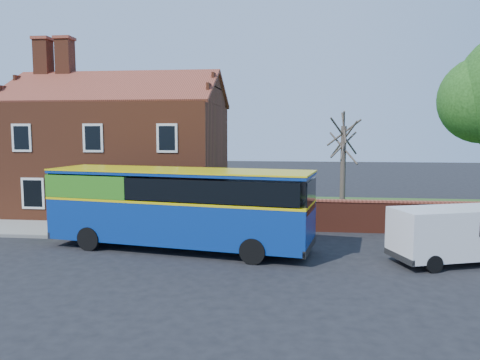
# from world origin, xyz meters

# --- Properties ---
(ground) EXTENTS (120.00, 120.00, 0.00)m
(ground) POSITION_xyz_m (0.00, 0.00, 0.00)
(ground) COLOR black
(ground) RESTS_ON ground
(pavement) EXTENTS (18.00, 3.50, 0.12)m
(pavement) POSITION_xyz_m (-7.00, 5.75, 0.06)
(pavement) COLOR gray
(pavement) RESTS_ON ground
(kerb) EXTENTS (18.00, 0.15, 0.14)m
(kerb) POSITION_xyz_m (-7.00, 4.00, 0.07)
(kerb) COLOR slate
(kerb) RESTS_ON ground
(grass_strip) EXTENTS (26.00, 12.00, 0.04)m
(grass_strip) POSITION_xyz_m (13.00, 13.00, 0.02)
(grass_strip) COLOR #426B28
(grass_strip) RESTS_ON ground
(shop_building) EXTENTS (12.30, 8.13, 10.50)m
(shop_building) POSITION_xyz_m (-7.02, 11.50, 3.41)
(shop_building) COLOR brown
(shop_building) RESTS_ON ground
(bus) EXTENTS (11.41, 4.69, 3.38)m
(bus) POSITION_xyz_m (-1.58, 2.86, 1.91)
(bus) COLOR navy
(bus) RESTS_ON ground
(van_near) EXTENTS (5.15, 3.36, 2.10)m
(van_near) POSITION_xyz_m (9.64, 1.93, 1.18)
(van_near) COLOR white
(van_near) RESTS_ON ground
(bare_tree) EXTENTS (2.14, 2.56, 5.72)m
(bare_tree) POSITION_xyz_m (6.24, 10.22, 2.93)
(bare_tree) COLOR #4C4238
(bare_tree) RESTS_ON ground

